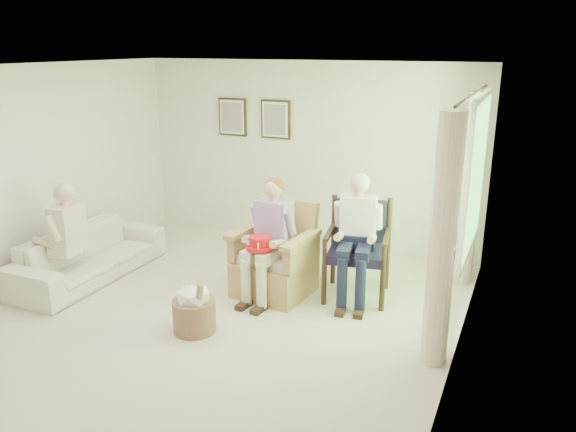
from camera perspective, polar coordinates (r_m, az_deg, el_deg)
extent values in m
plane|color=beige|center=(6.11, -8.29, -10.48)|extent=(5.50, 5.50, 0.00)
cube|color=silver|center=(8.02, 1.78, 6.24)|extent=(5.00, 0.04, 2.60)
cube|color=silver|center=(7.27, -25.75, 3.38)|extent=(0.04, 5.50, 2.60)
cube|color=silver|center=(4.81, 17.15, -2.01)|extent=(0.04, 5.50, 2.60)
cube|color=white|center=(5.43, -9.49, 14.63)|extent=(5.00, 5.50, 0.02)
cube|color=#2D6B23|center=(5.90, 18.59, 3.86)|extent=(0.02, 1.40, 1.50)
cube|color=white|center=(5.79, 19.23, 11.39)|extent=(0.04, 1.52, 0.06)
cube|color=white|center=(6.12, 17.81, -3.25)|extent=(0.04, 1.52, 0.06)
cylinder|color=#382114|center=(5.80, 18.35, 11.68)|extent=(0.03, 2.50, 0.03)
cylinder|color=beige|center=(5.09, 15.43, -2.62)|extent=(0.34, 0.34, 2.30)
cylinder|color=beige|center=(6.96, 17.99, 2.44)|extent=(0.34, 0.34, 2.30)
cube|color=#382114|center=(8.41, -5.65, 9.99)|extent=(0.45, 0.03, 0.55)
cube|color=silver|center=(8.39, -5.72, 9.97)|extent=(0.39, 0.01, 0.49)
cube|color=tan|center=(8.39, -5.75, 9.96)|extent=(0.33, 0.01, 0.43)
cube|color=#382114|center=(8.09, -1.26, 9.79)|extent=(0.45, 0.03, 0.55)
cube|color=silver|center=(8.07, -1.33, 9.77)|extent=(0.39, 0.01, 0.49)
cube|color=tan|center=(8.07, -1.35, 9.76)|extent=(0.33, 0.01, 0.43)
cube|color=tan|center=(6.60, -1.38, -6.15)|extent=(0.79, 0.77, 0.41)
cube|color=beige|center=(6.48, -1.51, -4.16)|extent=(0.61, 0.59, 0.10)
cube|color=tan|center=(6.69, -0.23, -0.86)|extent=(0.73, 0.22, 0.62)
cube|color=tan|center=(6.62, -4.27, -2.72)|extent=(0.10, 0.71, 0.30)
cube|color=tan|center=(6.33, 1.59, -3.64)|extent=(0.10, 0.71, 0.30)
cylinder|color=black|center=(6.39, 3.35, -6.72)|extent=(0.06, 0.06, 0.47)
cylinder|color=black|center=(6.21, 8.97, -7.63)|extent=(0.06, 0.06, 0.47)
cylinder|color=black|center=(6.91, 5.12, -4.86)|extent=(0.06, 0.06, 0.47)
cylinder|color=black|center=(6.75, 10.33, -5.63)|extent=(0.06, 0.06, 0.47)
cube|color=#201938|center=(6.45, 7.03, -3.80)|extent=(0.62, 0.60, 0.11)
cube|color=#201938|center=(6.61, 7.87, -0.62)|extent=(0.58, 0.08, 0.54)
imported|color=silver|center=(7.42, -19.57, -3.71)|extent=(2.05, 0.80, 0.60)
cube|color=beige|center=(6.42, -1.52, -2.83)|extent=(0.40, 0.26, 0.16)
cube|color=#AB8AC3|center=(6.35, -1.46, -0.40)|extent=(0.39, 0.24, 0.46)
sphere|color=#DDAD8E|center=(6.24, -1.53, 2.82)|extent=(0.21, 0.21, 0.21)
ellipsoid|color=brown|center=(6.25, -1.43, 3.09)|extent=(0.22, 0.22, 0.18)
cube|color=beige|center=(6.30, -3.20, -3.75)|extent=(0.14, 0.44, 0.13)
cube|color=beige|center=(6.21, -1.55, -4.03)|extent=(0.14, 0.44, 0.13)
cylinder|color=beige|center=(6.24, -4.00, -6.77)|extent=(0.12, 0.12, 0.52)
cylinder|color=beige|center=(6.16, -2.34, -7.08)|extent=(0.12, 0.12, 0.52)
cube|color=#171A34|center=(6.39, 7.08, -2.43)|extent=(0.40, 0.26, 0.16)
cube|color=white|center=(6.32, 7.23, 0.02)|extent=(0.39, 0.24, 0.46)
sphere|color=#DDAD8E|center=(6.21, 7.33, 3.25)|extent=(0.21, 0.21, 0.21)
ellipsoid|color=#B7B2AD|center=(6.23, 7.40, 3.53)|extent=(0.22, 0.22, 0.18)
cube|color=#171A34|center=(6.24, 5.59, -3.37)|extent=(0.14, 0.44, 0.13)
cube|color=#171A34|center=(6.18, 7.35, -3.62)|extent=(0.14, 0.44, 0.13)
cylinder|color=#171A34|center=(6.18, 4.91, -6.71)|extent=(0.12, 0.12, 0.59)
cylinder|color=#171A34|center=(6.12, 6.69, -6.99)|extent=(0.12, 0.12, 0.59)
cube|color=beige|center=(7.14, -21.41, -2.80)|extent=(0.42, 0.26, 0.16)
cube|color=beige|center=(7.07, -21.55, -0.62)|extent=(0.41, 0.24, 0.46)
sphere|color=#DDAD8E|center=(6.97, -21.93, 2.26)|extent=(0.21, 0.21, 0.21)
ellipsoid|color=#B7B2AD|center=(6.98, -21.81, 2.51)|extent=(0.22, 0.22, 0.18)
cube|color=beige|center=(7.09, -23.19, -3.59)|extent=(0.14, 0.44, 0.13)
cube|color=beige|center=(6.95, -22.05, -3.86)|extent=(0.14, 0.44, 0.13)
cylinder|color=beige|center=(7.05, -24.14, -5.86)|extent=(0.12, 0.12, 0.42)
cylinder|color=beige|center=(6.91, -23.01, -6.18)|extent=(0.12, 0.12, 0.42)
cylinder|color=red|center=(6.18, -2.86, -3.17)|extent=(0.31, 0.31, 0.04)
cylinder|color=red|center=(6.16, -2.86, -2.64)|extent=(0.24, 0.24, 0.12)
cube|color=white|center=(6.11, -1.81, -2.81)|extent=(0.05, 0.01, 0.05)
cube|color=white|center=(6.25, -2.05, -2.35)|extent=(0.02, 0.05, 0.05)
cube|color=white|center=(6.27, -3.39, -2.30)|extent=(0.04, 0.03, 0.05)
cube|color=white|center=(6.14, -4.03, -2.72)|extent=(0.04, 0.03, 0.05)
cube|color=white|center=(6.04, -3.04, -3.05)|extent=(0.02, 0.05, 0.05)
cylinder|color=tan|center=(5.87, -9.50, -9.94)|extent=(0.58, 0.58, 0.34)
ellipsoid|color=white|center=(5.77, -9.60, -8.01)|extent=(0.39, 0.39, 0.23)
cylinder|color=#A57F56|center=(5.68, -9.04, -8.38)|extent=(0.17, 0.31, 0.51)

